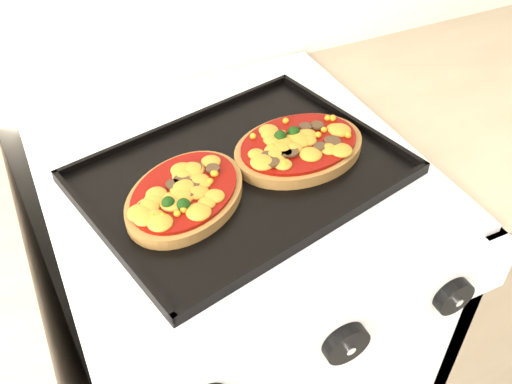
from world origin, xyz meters
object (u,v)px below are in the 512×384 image
baking_tray (242,172)px  pizza_left (185,193)px  pizza_right (299,146)px  stove (240,331)px

baking_tray → pizza_left: bearing=-179.9°
pizza_left → pizza_right: size_ratio=0.95×
pizza_right → stove: bearing=165.9°
stove → baking_tray: 0.47m
baking_tray → pizza_left: (-0.10, -0.02, 0.01)m
pizza_left → baking_tray: bearing=12.8°
stove → baking_tray: baking_tray is taller
baking_tray → pizza_right: 0.10m
baking_tray → pizza_left: 0.11m
stove → pizza_left: (-0.10, -0.05, 0.48)m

